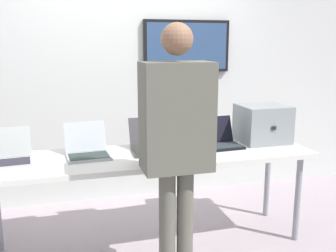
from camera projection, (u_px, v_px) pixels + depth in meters
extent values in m
cube|color=#A89CA2|center=(152.00, 246.00, 3.27)|extent=(8.00, 8.00, 0.04)
cube|color=silver|center=(126.00, 83.00, 4.07)|extent=(8.00, 0.06, 2.49)
cube|color=black|center=(187.00, 46.00, 4.11)|extent=(0.94, 0.05, 0.54)
cube|color=navy|center=(187.00, 46.00, 4.10)|extent=(0.88, 0.02, 0.48)
cube|color=silver|center=(151.00, 156.00, 3.11)|extent=(2.62, 0.70, 0.04)
cylinder|color=gray|center=(298.00, 198.00, 3.27)|extent=(0.05, 0.05, 0.75)
cylinder|color=gray|center=(267.00, 179.00, 3.75)|extent=(0.05, 0.05, 0.75)
cube|color=gray|center=(263.00, 124.00, 3.46)|extent=(0.41, 0.37, 0.33)
cube|color=black|center=(274.00, 128.00, 3.28)|extent=(0.04, 0.01, 0.03)
cube|color=#B0B7B3|center=(8.00, 163.00, 2.84)|extent=(0.35, 0.26, 0.02)
cube|color=#292632|center=(8.00, 162.00, 2.82)|extent=(0.32, 0.21, 0.00)
cube|color=#B0B7B3|center=(8.00, 142.00, 2.95)|extent=(0.33, 0.11, 0.22)
cube|color=navy|center=(8.00, 142.00, 2.96)|extent=(0.31, 0.09, 0.19)
cube|color=#ABB3BB|center=(89.00, 157.00, 3.00)|extent=(0.34, 0.27, 0.02)
cube|color=#26332D|center=(89.00, 156.00, 2.98)|extent=(0.31, 0.22, 0.00)
cube|color=#ABB3BB|center=(85.00, 136.00, 3.13)|extent=(0.33, 0.13, 0.23)
cube|color=#2E5E32|center=(85.00, 136.00, 3.13)|extent=(0.30, 0.11, 0.20)
cube|color=#3B393C|center=(156.00, 151.00, 3.14)|extent=(0.39, 0.27, 0.02)
cube|color=#2D3231|center=(156.00, 150.00, 3.13)|extent=(0.36, 0.22, 0.00)
cube|color=#3B393C|center=(151.00, 132.00, 3.29)|extent=(0.38, 0.14, 0.23)
cube|color=navy|center=(151.00, 132.00, 3.30)|extent=(0.35, 0.12, 0.20)
cube|color=black|center=(221.00, 147.00, 3.29)|extent=(0.36, 0.25, 0.02)
cube|color=#293434|center=(222.00, 146.00, 3.27)|extent=(0.33, 0.20, 0.00)
cube|color=black|center=(213.00, 129.00, 3.41)|extent=(0.36, 0.11, 0.22)
cube|color=#3B467E|center=(213.00, 129.00, 3.41)|extent=(0.33, 0.09, 0.19)
cylinder|color=#5C5D50|center=(167.00, 232.00, 2.58)|extent=(0.11, 0.11, 0.86)
cylinder|color=#5C5D50|center=(185.00, 230.00, 2.61)|extent=(0.11, 0.11, 0.86)
cube|color=#5C5D50|center=(177.00, 117.00, 2.43)|extent=(0.44, 0.26, 0.68)
sphere|color=#8B644A|center=(177.00, 39.00, 2.33)|extent=(0.20, 0.20, 0.20)
cylinder|color=#5C5D50|center=(142.00, 152.00, 2.72)|extent=(0.07, 0.32, 0.07)
cylinder|color=#5C5D50|center=(186.00, 148.00, 2.81)|extent=(0.07, 0.32, 0.07)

